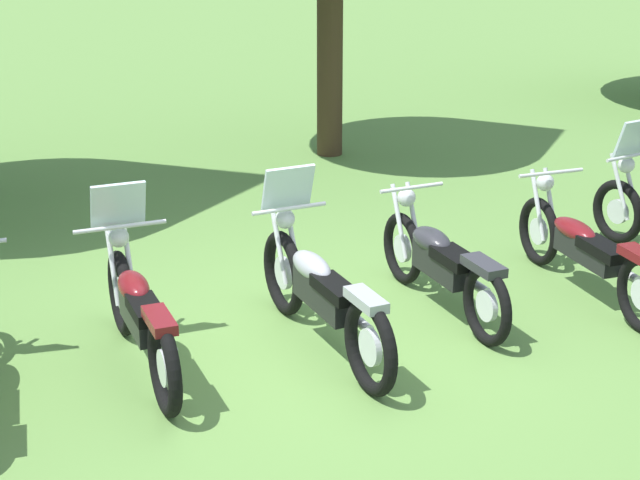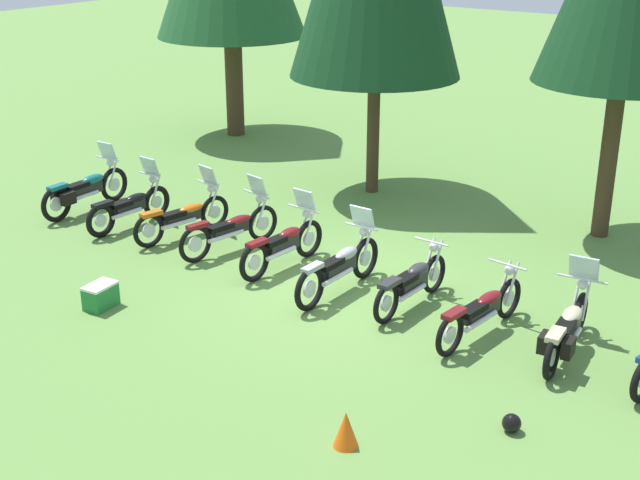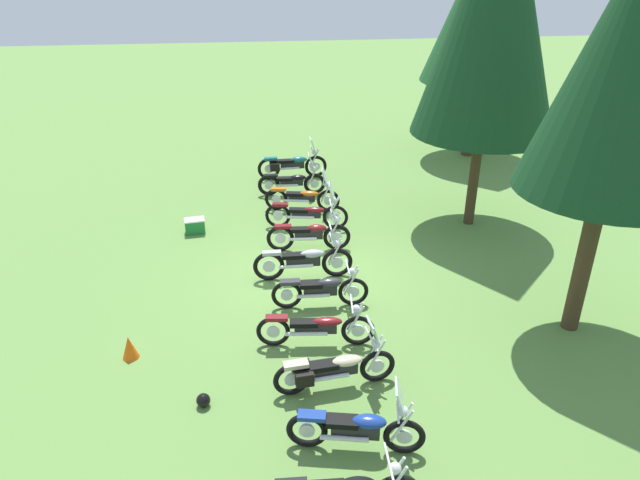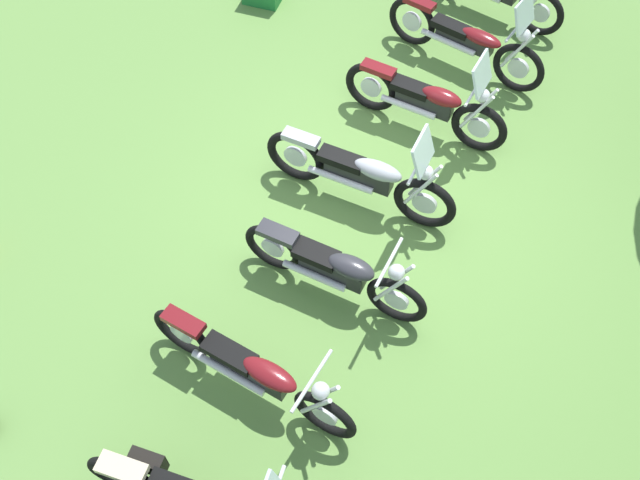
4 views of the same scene
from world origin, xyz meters
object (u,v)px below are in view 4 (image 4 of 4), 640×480
at_px(motorcycle_5, 362,174).
at_px(motorcycle_6, 335,269).
at_px(motorcycle_4, 427,102).
at_px(motorcycle_7, 252,370).
at_px(motorcycle_3, 467,39).

xyz_separation_m(motorcycle_5, motorcycle_6, (1.28, 0.22, -0.04)).
height_order(motorcycle_5, motorcycle_6, motorcycle_5).
xyz_separation_m(motorcycle_4, motorcycle_5, (1.43, -0.29, 0.01)).
bearing_deg(motorcycle_6, motorcycle_4, 90.93).
height_order(motorcycle_4, motorcycle_5, motorcycle_5).
relative_size(motorcycle_4, motorcycle_7, 0.94).
bearing_deg(motorcycle_4, motorcycle_3, 90.24).
xyz_separation_m(motorcycle_3, motorcycle_7, (5.43, -0.44, -0.03)).
bearing_deg(motorcycle_6, motorcycle_5, 102.27).
relative_size(motorcycle_3, motorcycle_5, 0.97).
relative_size(motorcycle_5, motorcycle_6, 1.11).
height_order(motorcycle_3, motorcycle_7, motorcycle_3).
bearing_deg(motorcycle_6, motorcycle_3, 90.06).
distance_m(motorcycle_3, motorcycle_5, 2.79).
bearing_deg(motorcycle_3, motorcycle_4, -83.04).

